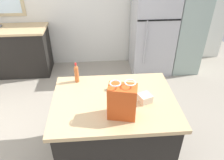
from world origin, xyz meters
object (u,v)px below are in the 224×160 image
Objects in this scene: kitchen_island at (114,129)px; small_box at (145,98)px; tall_cabinet at (189,19)px; shopping_bag at (122,101)px; ear_defenders at (117,88)px; refrigerator at (153,26)px; bottle at (77,73)px.

small_box is (0.31, -0.05, 0.48)m from kitchen_island.
small_box is at bearing -120.42° from tall_cabinet.
shopping_bag is (-1.53, -2.35, 0.02)m from tall_cabinet.
tall_cabinet is at bearing 51.62° from ear_defenders.
refrigerator is at bearing 65.78° from ear_defenders.
kitchen_island is at bearing -103.99° from ear_defenders.
tall_cabinet is 16.88× the size of small_box.
kitchen_island is at bearing -113.45° from refrigerator.
tall_cabinet is 2.47m from ear_defenders.
shopping_bag is at bearing -143.17° from small_box.
shopping_bag is 0.35m from small_box.
small_box is (-0.60, -2.16, 0.00)m from refrigerator.
small_box is 0.50× the size of bottle.
refrigerator is 2.17m from bottle.
kitchen_island is 2.70m from tall_cabinet.
bottle reaches higher than small_box.
tall_cabinet reaches higher than refrigerator.
refrigerator is at bearing 52.70° from bottle.
kitchen_island is 3.41× the size of shopping_bag.
kitchen_island is 0.71× the size of refrigerator.
refrigerator is 7.43× the size of bottle.
tall_cabinet is 2.80m from shopping_bag.
small_box is at bearing -105.64° from refrigerator.
bottle is at bearing 126.01° from shopping_bag.
tall_cabinet is 2.63m from bottle.
shopping_bag is (0.05, -0.25, 0.61)m from kitchen_island.
bottle is (-1.98, -1.73, -0.04)m from tall_cabinet.
shopping_bag is (-0.86, -2.35, 0.13)m from refrigerator.
tall_cabinet is 2.50m from small_box.
refrigerator is 9.25× the size of ear_defenders.
bottle reaches higher than kitchen_island.
refrigerator is 2.24m from small_box.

